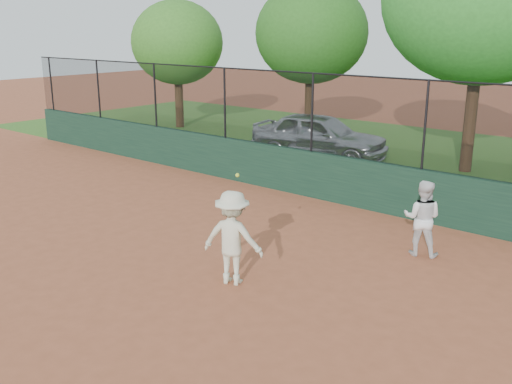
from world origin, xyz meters
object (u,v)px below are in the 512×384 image
Objects in this scene: player_second at (422,218)px; tree_0 at (177,43)px; parked_car at (319,136)px; tree_1 at (311,33)px; player_main at (233,238)px.

player_second is 0.28× the size of tree_0.
parked_car is 0.76× the size of tree_1.
tree_0 reaches higher than player_main.
player_second is at bearing -143.07° from parked_car.
player_second is (6.21, -5.80, -0.03)m from parked_car.
parked_car is 3.06× the size of player_second.
tree_1 is at bearing 119.13° from player_main.
player_main is (-1.96, -3.28, 0.08)m from player_second.
parked_car is at bearing -59.02° from player_second.
tree_1 is (-2.47, 2.97, 3.28)m from parked_car.
player_main is 0.34× the size of tree_1.
player_main is 16.63m from tree_0.
parked_car is at bearing -9.75° from tree_0.
tree_0 reaches higher than parked_car.
player_main is (4.25, -9.08, 0.05)m from parked_car.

